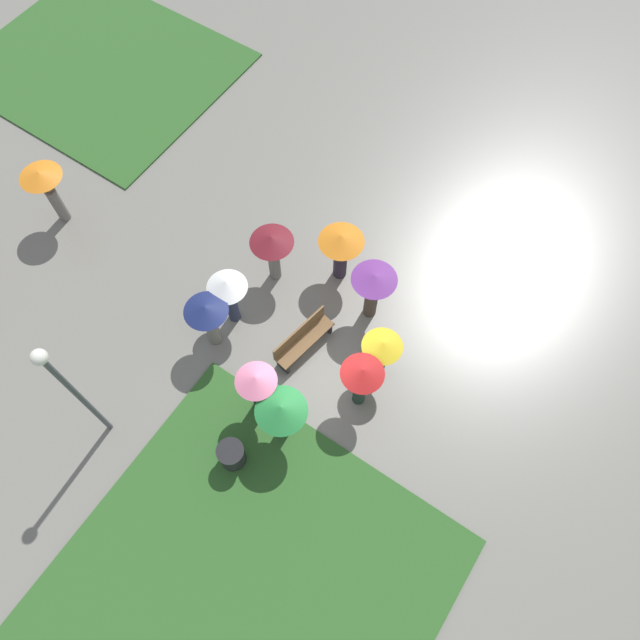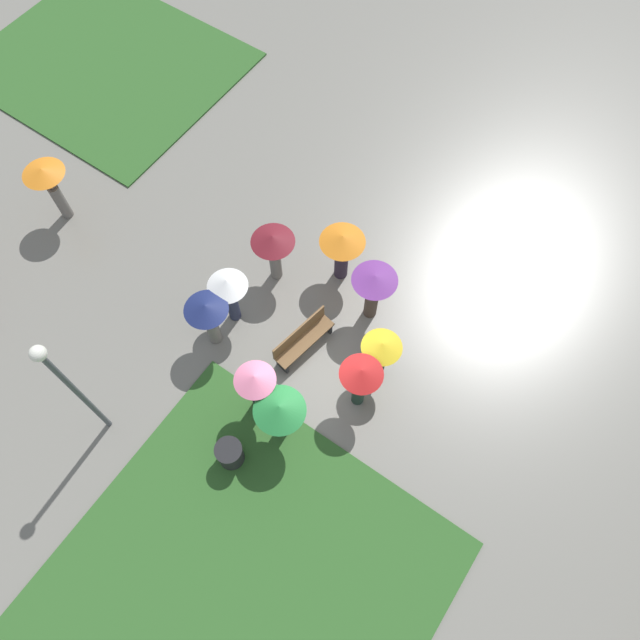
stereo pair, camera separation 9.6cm
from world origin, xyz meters
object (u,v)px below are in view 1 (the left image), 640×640
object	(u,v)px
lone_walker_mid_plaza	(46,185)
crowd_person_white	(228,291)
crowd_person_purple	(373,286)
crowd_person_maroon	(272,246)
park_bench	(302,339)
crowd_person_yellow	(381,352)
crowd_person_green	(282,412)
crowd_person_orange	(341,246)
crowd_person_red	(362,378)
crowd_person_navy	(208,316)
lamp_post	(68,385)
trash_bin	(232,455)
crowd_person_pink	(258,387)

from	to	relation	value
lone_walker_mid_plaza	crowd_person_white	bearing A→B (deg)	-97.47
crowd_person_purple	crowd_person_maroon	world-z (taller)	crowd_person_purple
park_bench	lone_walker_mid_plaza	world-z (taller)	lone_walker_mid_plaza
crowd_person_yellow	crowd_person_purple	distance (m)	1.68
crowd_person_white	crowd_person_green	world-z (taller)	crowd_person_white
crowd_person_yellow	crowd_person_orange	distance (m)	2.97
crowd_person_purple	crowd_person_orange	bearing A→B (deg)	-140.50
crowd_person_red	crowd_person_navy	bearing A→B (deg)	-22.23
lamp_post	lone_walker_mid_plaza	bearing A→B (deg)	53.50
crowd_person_green	park_bench	bearing A→B (deg)	-119.58
crowd_person_green	crowd_person_navy	xyz separation A→B (m)	(0.98, 2.83, -0.11)
crowd_person_purple	crowd_person_orange	distance (m)	1.39
crowd_person_maroon	crowd_person_green	bearing A→B (deg)	74.07
crowd_person_white	crowd_person_yellow	bearing A→B (deg)	-86.41
trash_bin	lone_walker_mid_plaza	xyz separation A→B (m)	(2.82, 8.10, 1.03)
crowd_person_pink	crowd_person_maroon	world-z (taller)	crowd_person_pink
crowd_person_green	crowd_person_red	bearing A→B (deg)	-174.50
lamp_post	crowd_person_purple	bearing A→B (deg)	-29.97
trash_bin	crowd_person_maroon	size ratio (longest dim) A/B	0.44
trash_bin	lone_walker_mid_plaza	world-z (taller)	lone_walker_mid_plaza
crowd_person_green	crowd_person_pink	world-z (taller)	crowd_person_pink
crowd_person_green	crowd_person_navy	size ratio (longest dim) A/B	1.00
lamp_post	crowd_person_white	world-z (taller)	lamp_post
crowd_person_purple	trash_bin	bearing A→B (deg)	-33.78
crowd_person_orange	crowd_person_pink	size ratio (longest dim) A/B	0.96
park_bench	crowd_person_navy	bearing A→B (deg)	129.01
crowd_person_orange	crowd_person_navy	world-z (taller)	crowd_person_navy
crowd_person_white	crowd_person_red	bearing A→B (deg)	-98.99
lamp_post	crowd_person_red	world-z (taller)	lamp_post
park_bench	crowd_person_white	size ratio (longest dim) A/B	0.97
park_bench	crowd_person_purple	bearing A→B (deg)	-16.01
crowd_person_purple	park_bench	bearing A→B (deg)	-53.51
lamp_post	trash_bin	world-z (taller)	lamp_post
park_bench	lamp_post	xyz separation A→B (m)	(-4.27, 2.62, 2.35)
crowd_person_navy	crowd_person_pink	bearing A→B (deg)	-16.53
lamp_post	trash_bin	xyz separation A→B (m)	(1.01, -2.92, -2.41)
crowd_person_red	lone_walker_mid_plaza	distance (m)	9.70
crowd_person_yellow	crowd_person_navy	world-z (taller)	crowd_person_navy
lamp_post	crowd_person_yellow	bearing A→B (deg)	-43.72
park_bench	crowd_person_pink	world-z (taller)	crowd_person_pink
crowd_person_white	crowd_person_maroon	distance (m)	1.61
lamp_post	crowd_person_maroon	distance (m)	5.83
crowd_person_purple	lone_walker_mid_plaza	xyz separation A→B (m)	(-2.22, 8.67, 0.10)
park_bench	lamp_post	distance (m)	5.53
park_bench	crowd_person_yellow	xyz separation A→B (m)	(0.46, -1.91, 0.76)
park_bench	crowd_person_yellow	world-z (taller)	crowd_person_yellow
trash_bin	crowd_person_red	distance (m)	3.42
lamp_post	park_bench	bearing A→B (deg)	-31.49
crowd_person_red	crowd_person_navy	size ratio (longest dim) A/B	1.04
crowd_person_purple	crowd_person_navy	world-z (taller)	crowd_person_purple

